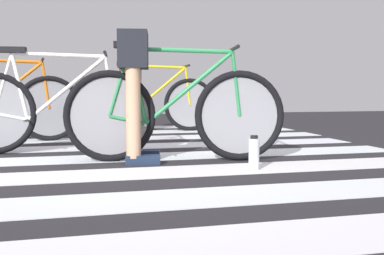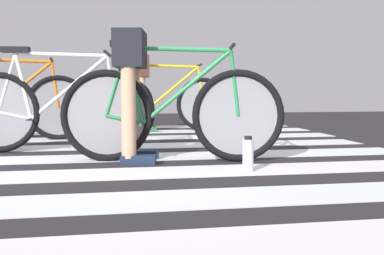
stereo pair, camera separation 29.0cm
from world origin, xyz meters
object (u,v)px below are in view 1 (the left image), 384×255
at_px(bicycle_1_of_4, 175,112).
at_px(cyclist_4_of_4, 129,83).
at_px(cyclist_1_of_4, 135,78).
at_px(bicycle_2_of_4, 54,110).
at_px(bicycle_4_of_4, 152,103).
at_px(water_bottle, 254,154).

height_order(bicycle_1_of_4, cyclist_4_of_4, cyclist_4_of_4).
distance_m(cyclist_1_of_4, bicycle_2_of_4, 0.96).
relative_size(bicycle_1_of_4, bicycle_4_of_4, 0.99).
bearing_deg(bicycle_1_of_4, cyclist_1_of_4, 180.00).
xyz_separation_m(bicycle_4_of_4, cyclist_4_of_4, (-0.31, 0.02, 0.26)).
bearing_deg(bicycle_4_of_4, bicycle_2_of_4, -119.11).
distance_m(bicycle_1_of_4, bicycle_4_of_4, 2.64).
height_order(cyclist_1_of_4, cyclist_4_of_4, cyclist_1_of_4).
height_order(bicycle_1_of_4, bicycle_4_of_4, same).
xyz_separation_m(bicycle_1_of_4, cyclist_1_of_4, (-0.31, 0.05, 0.27)).
bearing_deg(bicycle_2_of_4, water_bottle, -37.64).
height_order(cyclist_1_of_4, bicycle_4_of_4, cyclist_1_of_4).
bearing_deg(bicycle_4_of_4, cyclist_4_of_4, -180.00).
distance_m(bicycle_1_of_4, water_bottle, 0.75).
relative_size(bicycle_1_of_4, bicycle_2_of_4, 0.99).
relative_size(bicycle_1_of_4, cyclist_1_of_4, 1.71).
bearing_deg(bicycle_4_of_4, cyclist_1_of_4, -99.24).
bearing_deg(cyclist_1_of_4, bicycle_1_of_4, -0.00).
bearing_deg(bicycle_4_of_4, water_bottle, -83.40).
bearing_deg(water_bottle, bicycle_2_of_4, 137.37).
relative_size(bicycle_2_of_4, cyclist_4_of_4, 1.74).
height_order(cyclist_1_of_4, water_bottle, cyclist_1_of_4).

